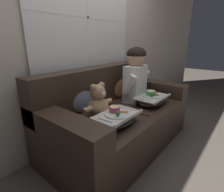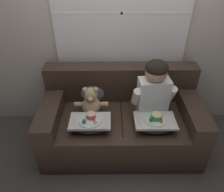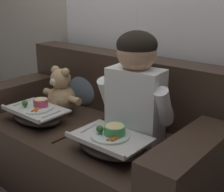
{
  "view_description": "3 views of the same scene",
  "coord_description": "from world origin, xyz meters",
  "px_view_note": "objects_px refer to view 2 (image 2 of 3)",
  "views": [
    {
      "loc": [
        -1.54,
        -1.11,
        1.23
      ],
      "look_at": [
        -0.08,
        0.07,
        0.63
      ],
      "focal_mm": 28.0,
      "sensor_mm": 36.0,
      "label": 1
    },
    {
      "loc": [
        -0.13,
        -1.93,
        2.16
      ],
      "look_at": [
        -0.11,
        0.02,
        0.73
      ],
      "focal_mm": 35.0,
      "sensor_mm": 36.0,
      "label": 2
    },
    {
      "loc": [
        1.4,
        -1.44,
        1.37
      ],
      "look_at": [
        0.11,
        0.1,
        0.69
      ],
      "focal_mm": 50.0,
      "sensor_mm": 36.0,
      "label": 3
    }
  ],
  "objects_px": {
    "teddy_bear": "(91,103)",
    "lap_tray_child": "(155,123)",
    "lap_tray_teddy": "(90,123)",
    "couch": "(121,120)",
    "child_figure": "(154,86)",
    "throw_pillow_behind_child": "(149,89)",
    "throw_pillow_behind_teddy": "(92,89)"
  },
  "relations": [
    {
      "from": "throw_pillow_behind_teddy",
      "to": "throw_pillow_behind_child",
      "type": "bearing_deg",
      "value": 0.0
    },
    {
      "from": "throw_pillow_behind_child",
      "to": "teddy_bear",
      "type": "bearing_deg",
      "value": -160.24
    },
    {
      "from": "child_figure",
      "to": "couch",
      "type": "bearing_deg",
      "value": 175.75
    },
    {
      "from": "throw_pillow_behind_teddy",
      "to": "lap_tray_child",
      "type": "height_order",
      "value": "throw_pillow_behind_teddy"
    },
    {
      "from": "teddy_bear",
      "to": "lap_tray_teddy",
      "type": "distance_m",
      "value": 0.26
    },
    {
      "from": "lap_tray_teddy",
      "to": "couch",
      "type": "bearing_deg",
      "value": 37.49
    },
    {
      "from": "couch",
      "to": "lap_tray_teddy",
      "type": "relative_size",
      "value": 4.16
    },
    {
      "from": "couch",
      "to": "throw_pillow_behind_child",
      "type": "bearing_deg",
      "value": 32.34
    },
    {
      "from": "teddy_bear",
      "to": "child_figure",
      "type": "bearing_deg",
      "value": 0.31
    },
    {
      "from": "throw_pillow_behind_teddy",
      "to": "teddy_bear",
      "type": "bearing_deg",
      "value": -90.01
    },
    {
      "from": "child_figure",
      "to": "lap_tray_child",
      "type": "xyz_separation_m",
      "value": [
        0.0,
        -0.24,
        -0.31
      ]
    },
    {
      "from": "child_figure",
      "to": "throw_pillow_behind_teddy",
      "type": "bearing_deg",
      "value": 160.52
    },
    {
      "from": "throw_pillow_behind_teddy",
      "to": "lap_tray_child",
      "type": "xyz_separation_m",
      "value": [
        0.7,
        -0.49,
        -0.12
      ]
    },
    {
      "from": "couch",
      "to": "teddy_bear",
      "type": "height_order",
      "value": "couch"
    },
    {
      "from": "lap_tray_teddy",
      "to": "teddy_bear",
      "type": "bearing_deg",
      "value": 90.05
    },
    {
      "from": "throw_pillow_behind_teddy",
      "to": "teddy_bear",
      "type": "xyz_separation_m",
      "value": [
        -0.0,
        -0.25,
        -0.02
      ]
    },
    {
      "from": "teddy_bear",
      "to": "lap_tray_child",
      "type": "distance_m",
      "value": 0.74
    },
    {
      "from": "couch",
      "to": "lap_tray_child",
      "type": "relative_size",
      "value": 4.15
    },
    {
      "from": "throw_pillow_behind_teddy",
      "to": "lap_tray_teddy",
      "type": "distance_m",
      "value": 0.5
    },
    {
      "from": "couch",
      "to": "lap_tray_child",
      "type": "xyz_separation_m",
      "value": [
        0.35,
        -0.27,
        0.2
      ]
    },
    {
      "from": "lap_tray_child",
      "to": "lap_tray_teddy",
      "type": "height_order",
      "value": "same"
    },
    {
      "from": "throw_pillow_behind_child",
      "to": "throw_pillow_behind_teddy",
      "type": "relative_size",
      "value": 1.07
    },
    {
      "from": "lap_tray_child",
      "to": "lap_tray_teddy",
      "type": "distance_m",
      "value": 0.7
    },
    {
      "from": "throw_pillow_behind_child",
      "to": "lap_tray_teddy",
      "type": "xyz_separation_m",
      "value": [
        -0.7,
        -0.49,
        -0.12
      ]
    },
    {
      "from": "couch",
      "to": "teddy_bear",
      "type": "relative_size",
      "value": 4.71
    },
    {
      "from": "throw_pillow_behind_child",
      "to": "lap_tray_child",
      "type": "bearing_deg",
      "value": -89.94
    },
    {
      "from": "teddy_bear",
      "to": "lap_tray_child",
      "type": "relative_size",
      "value": 0.88
    },
    {
      "from": "throw_pillow_behind_child",
      "to": "child_figure",
      "type": "distance_m",
      "value": 0.31
    },
    {
      "from": "throw_pillow_behind_child",
      "to": "lap_tray_teddy",
      "type": "distance_m",
      "value": 0.86
    },
    {
      "from": "throw_pillow_behind_child",
      "to": "throw_pillow_behind_teddy",
      "type": "xyz_separation_m",
      "value": [
        -0.7,
        0.0,
        0.0
      ]
    },
    {
      "from": "child_figure",
      "to": "lap_tray_child",
      "type": "relative_size",
      "value": 1.55
    },
    {
      "from": "throw_pillow_behind_child",
      "to": "child_figure",
      "type": "height_order",
      "value": "child_figure"
    }
  ]
}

